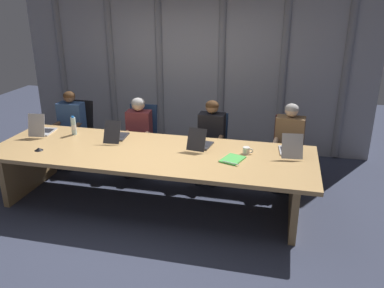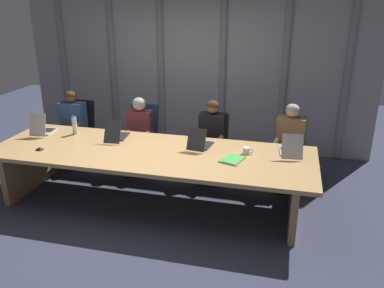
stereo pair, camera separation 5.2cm
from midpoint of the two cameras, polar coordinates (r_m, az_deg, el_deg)
ground_plane at (r=5.30m, az=-5.98°, el=-8.37°), size 12.04×12.04×0.00m
conference_table at (r=5.04m, az=-6.23°, el=-2.47°), size 4.08×1.32×0.73m
curtain_backdrop at (r=6.86m, az=-0.24°, el=11.14°), size 6.02×0.17×2.85m
laptop_left_end at (r=5.95m, az=-21.05°, el=1.95°), size 0.28×0.44×0.33m
laptop_left_mid at (r=5.46m, az=-11.10°, el=1.27°), size 0.26×0.49×0.29m
laptop_center at (r=5.06m, az=0.90°, el=0.12°), size 0.29×0.44×0.29m
laptop_right_mid at (r=5.00m, az=13.72°, el=-0.75°), size 0.29×0.47×0.30m
office_chair_left_end at (r=6.73m, az=-16.42°, el=0.69°), size 0.60×0.60×0.97m
office_chair_left_mid at (r=6.27m, az=-7.53°, el=-0.10°), size 0.60×0.60×0.96m
office_chair_center at (r=5.98m, az=2.45°, el=-1.13°), size 0.60×0.60×0.91m
office_chair_right_mid at (r=5.89m, az=13.31°, el=-1.98°), size 0.60×0.60×0.93m
person_left_end at (r=6.52m, az=-17.47°, el=2.71°), size 0.42×0.56×1.17m
person_left_mid at (r=6.02m, az=-8.09°, el=1.93°), size 0.40×0.56×1.13m
person_center at (r=5.72m, az=2.43°, el=1.20°), size 0.39×0.55×1.16m
person_right_mid at (r=5.63m, az=13.51°, el=0.40°), size 0.43×0.57×1.18m
water_bottle_primary at (r=5.76m, az=-16.96°, el=2.49°), size 0.07×0.07×0.27m
coffee_mug_near at (r=4.90m, az=7.58°, el=-0.93°), size 0.13×0.09×0.09m
conference_mic_left_side at (r=5.35m, az=-21.51°, el=-0.69°), size 0.11×0.11×0.03m
spiral_notepad at (r=4.71m, az=5.56°, el=-2.23°), size 0.31×0.36×0.03m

